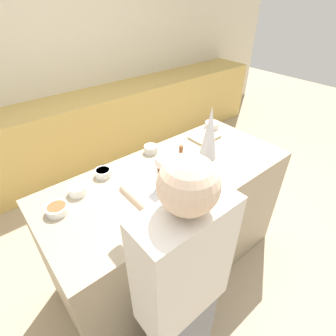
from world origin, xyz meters
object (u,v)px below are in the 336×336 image
(candy_bowl_far_right, at_px, (151,149))
(candy_bowl_near_tray_left, at_px, (103,172))
(candy_bowl_far_left, at_px, (77,189))
(cookbook, at_px, (204,137))
(candy_bowl_front_corner, at_px, (212,125))
(gingerbread_house, at_px, (177,171))
(baking_tray, at_px, (176,185))
(person, at_px, (181,296))
(candy_bowl_beside_tree, at_px, (57,209))
(decorative_tree, at_px, (210,133))

(candy_bowl_far_right, bearing_deg, candy_bowl_near_tray_left, -175.03)
(candy_bowl_far_left, distance_m, cookbook, 1.10)
(candy_bowl_front_corner, height_order, candy_bowl_far_left, candy_bowl_far_left)
(gingerbread_house, xyz_separation_m, candy_bowl_front_corner, (0.78, 0.41, -0.08))
(gingerbread_house, bearing_deg, baking_tray, -151.58)
(gingerbread_house, relative_size, candy_bowl_near_tray_left, 2.28)
(person, bearing_deg, candy_bowl_far_right, 60.57)
(candy_bowl_far_left, xyz_separation_m, cookbook, (1.10, -0.01, -0.02))
(candy_bowl_front_corner, height_order, candy_bowl_near_tray_left, candy_bowl_front_corner)
(baking_tray, bearing_deg, cookbook, 28.51)
(gingerbread_house, bearing_deg, candy_bowl_beside_tree, 159.59)
(candy_bowl_front_corner, distance_m, candy_bowl_near_tray_left, 1.08)
(decorative_tree, relative_size, candy_bowl_far_right, 3.84)
(baking_tray, relative_size, candy_bowl_near_tray_left, 4.17)
(candy_bowl_front_corner, distance_m, candy_bowl_far_right, 0.66)
(baking_tray, bearing_deg, candy_bowl_far_right, 74.70)
(baking_tray, bearing_deg, candy_bowl_near_tray_left, 128.08)
(baking_tray, bearing_deg, candy_bowl_front_corner, 27.97)
(baking_tray, distance_m, candy_bowl_beside_tree, 0.71)
(candy_bowl_near_tray_left, height_order, person, person)
(decorative_tree, xyz_separation_m, person, (-0.80, -0.61, -0.33))
(decorative_tree, relative_size, person, 0.25)
(candy_bowl_far_right, xyz_separation_m, candy_bowl_far_left, (-0.62, -0.10, 0.00))
(candy_bowl_front_corner, distance_m, candy_bowl_far_left, 1.29)
(gingerbread_house, xyz_separation_m, cookbook, (0.59, 0.32, -0.10))
(decorative_tree, height_order, person, person)
(candy_bowl_far_right, height_order, candy_bowl_far_left, same)
(gingerbread_house, height_order, candy_bowl_beside_tree, gingerbread_house)
(gingerbread_house, distance_m, decorative_tree, 0.42)
(baking_tray, height_order, decorative_tree, decorative_tree)
(decorative_tree, height_order, candy_bowl_front_corner, decorative_tree)
(baking_tray, height_order, candy_bowl_front_corner, candy_bowl_front_corner)
(gingerbread_house, distance_m, candy_bowl_far_left, 0.61)
(baking_tray, xyz_separation_m, candy_bowl_far_left, (-0.51, 0.33, 0.03))
(decorative_tree, distance_m, candy_bowl_beside_tree, 1.08)
(baking_tray, height_order, candy_bowl_beside_tree, candy_bowl_beside_tree)
(candy_bowl_near_tray_left, xyz_separation_m, cookbook, (0.89, -0.07, -0.02))
(candy_bowl_beside_tree, bearing_deg, candy_bowl_far_left, 27.06)
(person, bearing_deg, candy_bowl_near_tray_left, 83.51)
(decorative_tree, xyz_separation_m, candy_bowl_far_right, (-0.28, 0.32, -0.17))
(candy_bowl_near_tray_left, bearing_deg, cookbook, -4.47)
(gingerbread_house, relative_size, cookbook, 1.09)
(candy_bowl_near_tray_left, relative_size, person, 0.07)
(cookbook, bearing_deg, baking_tray, -151.49)
(decorative_tree, bearing_deg, candy_bowl_far_right, 131.20)
(candy_bowl_near_tray_left, height_order, cookbook, candy_bowl_near_tray_left)
(decorative_tree, distance_m, cookbook, 0.34)
(baking_tray, distance_m, decorative_tree, 0.45)
(candy_bowl_far_right, bearing_deg, candy_bowl_beside_tree, -167.18)
(baking_tray, height_order, candy_bowl_far_right, candy_bowl_far_right)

